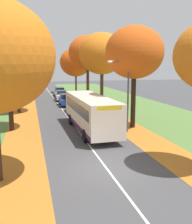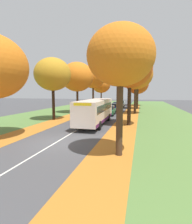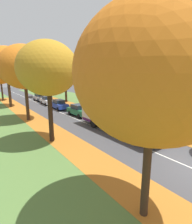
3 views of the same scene
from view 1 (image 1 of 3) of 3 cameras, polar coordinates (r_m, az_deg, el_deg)
name	(u,v)px [view 1 (image 1 of 3)]	position (r m, az deg, el deg)	size (l,w,h in m)	color
ground_plane	(107,169)	(14.60, 2.45, -12.33)	(160.00, 160.00, 0.00)	#424244
leaf_litter_left	(24,121)	(27.50, -15.34, -1.90)	(2.80, 60.00, 0.00)	#B26B23
grass_verge_right	(130,107)	(35.86, 7.44, 1.13)	(12.00, 90.00, 0.01)	#517538
leaf_litter_right	(111,117)	(28.77, 3.29, -1.02)	(2.80, 60.00, 0.00)	#B26B23
road_centre_line	(62,110)	(33.61, -7.31, 0.53)	(0.12, 80.00, 0.01)	silver
tree_left_near	(8,56)	(23.29, -18.69, 11.51)	(5.04, 5.04, 8.64)	black
tree_left_mid	(16,55)	(32.06, -17.00, 11.74)	(6.02, 6.02, 9.44)	#382619
tree_left_far	(19,51)	(43.51, -16.47, 12.52)	(6.38, 6.38, 10.58)	#422D1E
tree_left_distant	(21,62)	(52.57, -16.01, 10.36)	(5.53, 5.53, 8.62)	#422D1E
tree_right_near	(134,53)	(23.51, 8.37, 12.66)	(5.09, 5.09, 8.97)	black
tree_right_mid	(102,54)	(34.68, 1.30, 12.58)	(5.96, 5.96, 9.75)	#422D1E
tree_right_far	(88,53)	(43.93, -1.83, 12.76)	(6.28, 6.28, 10.43)	#422D1E
tree_right_distant	(76,62)	(53.45, -4.43, 10.77)	(6.34, 6.34, 9.03)	#422D1E
streetlamp_right	(124,88)	(21.80, 6.21, 5.25)	(1.89, 0.28, 6.00)	#47474C
bus	(90,111)	(22.31, -1.26, 0.15)	(2.82, 10.45, 2.98)	beige
car_green_lead	(76,106)	(30.90, -4.47, 1.25)	(1.89, 4.25, 1.62)	#1E6038
car_blue_following	(66,100)	(36.77, -6.57, 2.64)	(1.83, 4.22, 1.62)	#233D9E
car_white_third_in_line	(61,95)	(42.22, -7.55, 3.59)	(1.91, 4.26, 1.62)	silver
car_silver_fourth_in_line	(60,92)	(47.88, -7.95, 4.35)	(1.91, 4.26, 1.62)	#B7BABF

